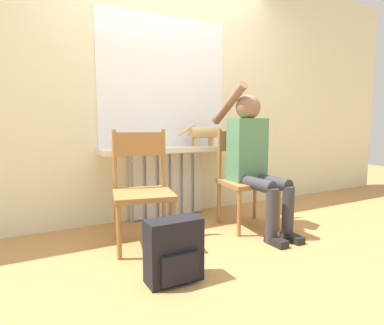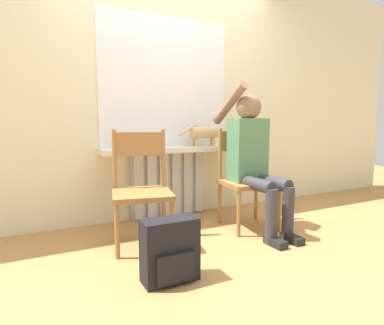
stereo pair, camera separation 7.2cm
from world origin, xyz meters
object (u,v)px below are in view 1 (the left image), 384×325
cat (204,133)px  chair_right (246,177)px  person (253,155)px  backpack (174,251)px  chair_left (142,188)px

cat → chair_right: bearing=-73.3°
chair_right → person: size_ratio=0.69×
person → chair_right: bearing=87.0°
cat → backpack: cat is taller
person → cat: bearing=103.3°
chair_right → person: 0.26m
cat → backpack: size_ratio=1.28×
chair_right → cat: 0.69m
chair_left → backpack: size_ratio=2.34×
person → backpack: bearing=-152.1°
chair_right → chair_left: bearing=-172.2°
chair_left → person: person is taller
chair_right → cat: cat is taller
backpack → person: bearing=27.9°
chair_left → cat: bearing=43.5°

